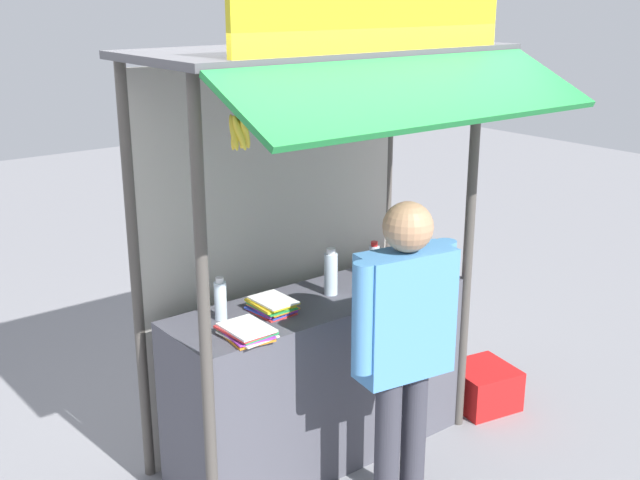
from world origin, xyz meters
TOP-DOWN VIEW (x-y plane):
  - ground_plane at (0.00, 0.00)m, footprint 20.00×20.00m
  - stall_counter at (0.00, 0.00)m, footprint 1.82×0.57m
  - stall_structure at (0.00, 0.11)m, footprint 2.02×1.46m
  - water_bottle_back_left at (0.09, 0.02)m, footprint 0.08×0.08m
  - water_bottle_far_right at (-0.59, 0.10)m, footprint 0.07×0.07m
  - water_bottle_rear_center at (0.48, 0.08)m, footprint 0.06×0.06m
  - magazine_stack_mid_right at (-0.33, 0.01)m, footprint 0.21×0.28m
  - magazine_stack_left at (-0.61, -0.18)m, footprint 0.23×0.29m
  - magazine_stack_front_left at (0.68, -0.06)m, footprint 0.25×0.28m
  - banana_bunch_inner_left at (-0.75, -0.39)m, footprint 0.10×0.11m
  - banana_bunch_inner_right at (0.66, -0.39)m, footprint 0.10×0.10m
  - banana_bunch_rightmost at (-0.19, -0.39)m, footprint 0.09×0.09m
  - vendor_person at (-0.03, -0.71)m, footprint 0.65×0.28m
  - plastic_crate at (1.21, -0.22)m, footprint 0.46×0.46m

SIDE VIEW (x-z plane):
  - ground_plane at x=0.00m, z-range 0.00..0.00m
  - plastic_crate at x=1.21m, z-range 0.00..0.28m
  - stall_counter at x=0.00m, z-range 0.00..1.00m
  - magazine_stack_front_left at x=0.68m, z-range 1.00..1.06m
  - magazine_stack_left at x=-0.61m, z-range 1.00..1.06m
  - vendor_person at x=-0.03m, z-range 0.17..1.89m
  - magazine_stack_mid_right at x=-0.33m, z-range 1.00..1.07m
  - water_bottle_rear_center at x=0.48m, z-range 0.99..1.22m
  - water_bottle_far_right at x=-0.59m, z-range 0.99..1.22m
  - water_bottle_back_left at x=0.09m, z-range 0.99..1.26m
  - stall_structure at x=0.00m, z-range 0.27..3.01m
  - banana_bunch_inner_right at x=0.66m, z-range 1.93..2.20m
  - banana_bunch_inner_left at x=-0.75m, z-range 1.95..2.21m
  - banana_bunch_rightmost at x=-0.19m, z-range 1.96..2.21m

